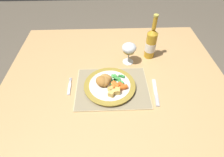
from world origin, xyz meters
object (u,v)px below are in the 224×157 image
at_px(dining_table, 115,84).
at_px(bottle, 151,43).
at_px(table_knife, 156,94).
at_px(dinner_plate, 110,86).
at_px(fork, 69,87).
at_px(wine_glass, 129,49).

distance_m(dining_table, bottle, 0.33).
bearing_deg(table_knife, bottle, 86.11).
bearing_deg(table_knife, dinner_plate, 166.55).
bearing_deg(bottle, fork, -151.67).
relative_size(fork, wine_glass, 0.92).
xyz_separation_m(dining_table, table_knife, (0.20, -0.16, 0.09)).
distance_m(table_knife, wine_glass, 0.30).
height_order(dinner_plate, bottle, bottle).
relative_size(dining_table, bottle, 4.50).
xyz_separation_m(dinner_plate, fork, (-0.21, 0.01, -0.01)).
bearing_deg(fork, wine_glass, 30.98).
distance_m(dinner_plate, table_knife, 0.24).
bearing_deg(bottle, dining_table, -145.47).
height_order(fork, bottle, bottle).
height_order(table_knife, bottle, bottle).
bearing_deg(bottle, table_knife, -93.89).
bearing_deg(fork, dinner_plate, -2.58).
bearing_deg(fork, bottle, 28.33).
bearing_deg(wine_glass, table_knife, -66.31).
bearing_deg(fork, dining_table, 21.97).
bearing_deg(wine_glass, dining_table, -130.74).
bearing_deg(fork, table_knife, -8.34).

